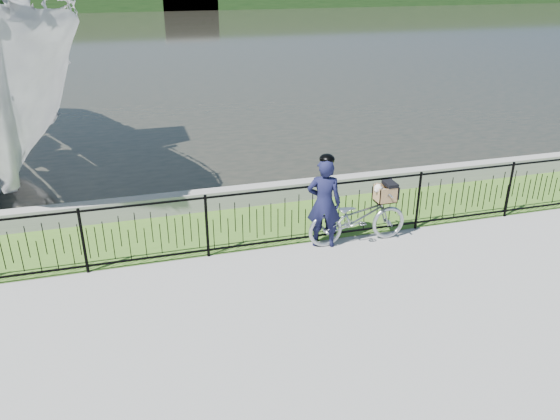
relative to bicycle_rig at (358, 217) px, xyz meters
name	(u,v)px	position (x,y,z in m)	size (l,w,h in m)	color
ground	(290,296)	(-1.69, -1.40, -0.50)	(120.00, 120.00, 0.00)	gray
grass_strip	(252,225)	(-1.69, 1.20, -0.49)	(60.00, 2.00, 0.01)	#416820
water	(150,39)	(-1.69, 31.60, -0.50)	(120.00, 120.00, 0.00)	black
quay_wall	(240,196)	(-1.69, 2.20, -0.30)	(60.00, 0.30, 0.40)	gray
fence	(264,219)	(-1.69, 0.20, 0.08)	(14.00, 0.06, 1.15)	black
bicycle_rig	(358,217)	(0.00, 0.00, 0.00)	(1.85, 0.65, 1.12)	#AAB0B7
cyclist	(324,202)	(-0.65, 0.05, 0.35)	(0.70, 0.57, 1.71)	black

